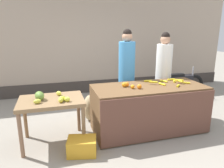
{
  "coord_description": "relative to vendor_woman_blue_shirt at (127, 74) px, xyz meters",
  "views": [
    {
      "loc": [
        -1.34,
        -3.4,
        1.91
      ],
      "look_at": [
        -0.32,
        0.15,
        0.92
      ],
      "focal_mm": 33.88,
      "sensor_mm": 36.0,
      "label": 1
    }
  ],
  "objects": [
    {
      "name": "ground_plane",
      "position": [
        -0.16,
        -0.69,
        -0.95
      ],
      "size": [
        24.0,
        24.0,
        0.0
      ],
      "primitive_type": "plane",
      "color": "gray"
    },
    {
      "name": "market_wall_back",
      "position": [
        -0.16,
        2.13,
        0.51
      ],
      "size": [
        8.5,
        0.23,
        2.98
      ],
      "color": "tan",
      "rests_on": "ground"
    },
    {
      "name": "fruit_stall_counter",
      "position": [
        0.2,
        -0.71,
        -0.52
      ],
      "size": [
        2.08,
        0.92,
        0.87
      ],
      "color": "brown",
      "rests_on": "ground"
    },
    {
      "name": "side_table_wooden",
      "position": [
        -1.55,
        -0.69,
        -0.27
      ],
      "size": [
        1.04,
        0.73,
        0.78
      ],
      "color": "olive",
      "rests_on": "ground"
    },
    {
      "name": "banana_bunch_pile",
      "position": [
        0.67,
        -0.6,
        -0.06
      ],
      "size": [
        0.79,
        0.56,
        0.07
      ],
      "color": "gold",
      "rests_on": "fruit_stall_counter"
    },
    {
      "name": "orange_pile",
      "position": [
        -0.18,
        -0.69,
        -0.04
      ],
      "size": [
        0.3,
        0.27,
        0.09
      ],
      "color": "orange",
      "rests_on": "fruit_stall_counter"
    },
    {
      "name": "mango_papaya_pile",
      "position": [
        -1.62,
        -0.72,
        -0.11
      ],
      "size": [
        0.57,
        0.5,
        0.14
      ],
      "color": "#D2D041",
      "rests_on": "side_table_wooden"
    },
    {
      "name": "vendor_woman_blue_shirt",
      "position": [
        0.0,
        0.0,
        0.0
      ],
      "size": [
        0.34,
        0.34,
        1.89
      ],
      "color": "#33333D",
      "rests_on": "ground"
    },
    {
      "name": "vendor_woman_white_shirt",
      "position": [
        0.84,
        -0.05,
        -0.03
      ],
      "size": [
        0.34,
        0.34,
        1.82
      ],
      "color": "#33333D",
      "rests_on": "ground"
    },
    {
      "name": "parked_motorcycle",
      "position": [
        1.8,
        0.77,
        -0.55
      ],
      "size": [
        1.6,
        0.18,
        0.88
      ],
      "color": "black",
      "rests_on": "ground"
    },
    {
      "name": "produce_crate",
      "position": [
        -1.14,
        -1.17,
        -0.82
      ],
      "size": [
        0.5,
        0.41,
        0.26
      ],
      "primitive_type": "cube",
      "rotation": [
        0.0,
        0.0,
        -0.22
      ],
      "color": "gold",
      "rests_on": "ground"
    },
    {
      "name": "produce_sack",
      "position": [
        -0.78,
        0.03,
        -0.68
      ],
      "size": [
        0.42,
        0.45,
        0.56
      ],
      "primitive_type": "ellipsoid",
      "rotation": [
        0.0,
        0.0,
        1.14
      ],
      "color": "tan",
      "rests_on": "ground"
    }
  ]
}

